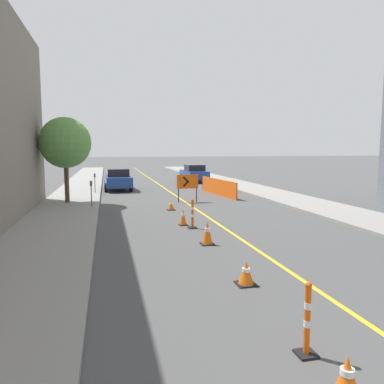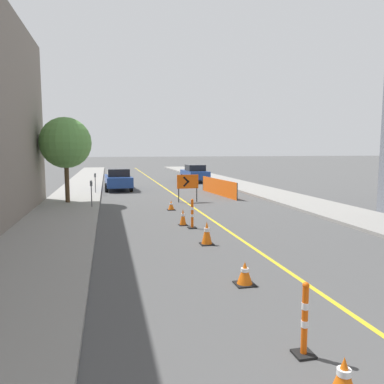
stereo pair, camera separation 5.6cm
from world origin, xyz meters
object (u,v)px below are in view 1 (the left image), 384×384
object	(u,v)px
delineator_post_front	(307,324)
street_tree_left_near	(65,143)
arrow_barricade_primary	(188,183)
traffic_cone_fourth	(207,233)
traffic_cone_fifth	(183,217)
traffic_cone_second	(347,378)
parking_meter_near_curb	(91,188)
parked_car_curb_mid	(194,173)
traffic_cone_farthest	(171,205)
delineator_post_rear	(193,216)
parking_meter_far_curb	(95,179)
parked_car_curb_near	(118,179)
traffic_cone_third	(246,273)

from	to	relation	value
delineator_post_front	street_tree_left_near	bearing A→B (deg)	106.57
delineator_post_front	arrow_barricade_primary	bearing A→B (deg)	83.98
traffic_cone_fourth	street_tree_left_near	xyz separation A→B (m)	(-5.20, 9.99, 2.98)
traffic_cone_fifth	street_tree_left_near	size ratio (longest dim) A/B	0.14
traffic_cone_fifth	delineator_post_front	world-z (taller)	delineator_post_front
traffic_cone_second	parking_meter_near_curb	bearing A→B (deg)	102.84
traffic_cone_fourth	parked_car_curb_mid	world-z (taller)	parked_car_curb_mid
traffic_cone_farthest	street_tree_left_near	xyz separation A→B (m)	(-5.21, 3.08, 3.11)
delineator_post_rear	parking_meter_far_curb	world-z (taller)	parking_meter_far_curb
parked_car_curb_near	parked_car_curb_mid	size ratio (longest dim) A/B	1.01
traffic_cone_second	traffic_cone_fifth	distance (m)	10.66
delineator_post_rear	parked_car_curb_near	size ratio (longest dim) A/B	0.26
traffic_cone_farthest	arrow_barricade_primary	bearing A→B (deg)	61.51
traffic_cone_second	traffic_cone_farthest	size ratio (longest dim) A/B	1.10
traffic_cone_third	delineator_post_rear	world-z (taller)	delineator_post_rear
parked_car_curb_near	parked_car_curb_mid	bearing A→B (deg)	35.05
delineator_post_rear	traffic_cone_fourth	bearing A→B (deg)	-92.07
parked_car_curb_mid	parking_meter_far_curb	size ratio (longest dim) A/B	3.31
traffic_cone_farthest	traffic_cone_fifth	bearing A→B (deg)	-92.46
parked_car_curb_near	parking_meter_far_curb	xyz separation A→B (m)	(-1.57, -2.51, 0.26)
traffic_cone_fourth	delineator_post_rear	distance (m)	2.50
delineator_post_rear	parked_car_curb_mid	xyz separation A→B (m)	(4.72, 19.77, 0.31)
parked_car_curb_mid	parking_meter_near_curb	xyz separation A→B (m)	(-8.66, -14.24, 0.27)
traffic_cone_third	traffic_cone_fifth	xyz separation A→B (m)	(-0.05, 6.75, 0.07)
delineator_post_rear	street_tree_left_near	xyz separation A→B (m)	(-5.29, 7.50, 2.86)
delineator_post_front	parking_meter_far_curb	distance (m)	21.19
parked_car_curb_near	street_tree_left_near	size ratio (longest dim) A/B	0.95
traffic_cone_fifth	parking_meter_near_curb	bearing A→B (deg)	127.05
traffic_cone_fourth	delineator_post_front	distance (m)	6.55
traffic_cone_fourth	delineator_post_front	xyz separation A→B (m)	(-0.28, -6.55, 0.11)
parked_car_curb_near	parking_meter_near_curb	distance (m)	8.96
parked_car_curb_near	traffic_cone_farthest	bearing A→B (deg)	-79.36
traffic_cone_farthest	parked_car_curb_near	xyz separation A→B (m)	(-2.29, 9.93, 0.56)
delineator_post_front	parked_car_curb_mid	distance (m)	29.26
traffic_cone_fifth	delineator_post_front	xyz separation A→B (m)	(-0.13, -9.67, 0.15)
traffic_cone_fourth	parking_meter_near_curb	size ratio (longest dim) A/B	0.56
delineator_post_front	traffic_cone_third	bearing A→B (deg)	86.38
parking_meter_near_curb	traffic_cone_fourth	bearing A→B (deg)	-64.38
traffic_cone_fifth	traffic_cone_farthest	bearing A→B (deg)	87.54
traffic_cone_second	delineator_post_front	distance (m)	1.01
traffic_cone_third	parking_meter_far_curb	distance (m)	18.36
parking_meter_near_curb	parking_meter_far_curb	xyz separation A→B (m)	(0.00, 6.31, -0.02)
traffic_cone_third	parking_meter_far_curb	bearing A→B (deg)	101.81
parked_car_curb_near	parking_meter_near_curb	xyz separation A→B (m)	(-1.57, -8.82, 0.27)
arrow_barricade_primary	parking_meter_far_curb	xyz separation A→B (m)	(-5.26, 4.84, -0.06)
delineator_post_rear	arrow_barricade_primary	distance (m)	7.15
traffic_cone_fourth	traffic_cone_farthest	bearing A→B (deg)	89.86
arrow_barricade_primary	street_tree_left_near	xyz separation A→B (m)	(-6.61, 0.51, 2.23)
parked_car_curb_near	parking_meter_near_curb	size ratio (longest dim) A/B	3.28
traffic_cone_fifth	traffic_cone_third	bearing A→B (deg)	-89.54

